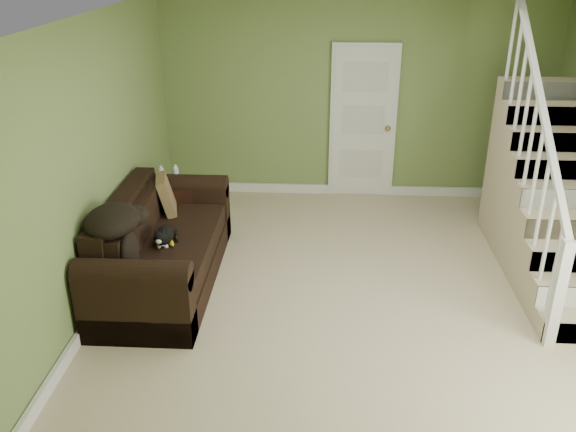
# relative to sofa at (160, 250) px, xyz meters

# --- Properties ---
(floor) EXTENTS (5.00, 5.50, 0.01)m
(floor) POSITION_rel_sofa_xyz_m (2.02, -0.27, -0.34)
(floor) COLOR tan
(floor) RESTS_ON ground
(ceiling) EXTENTS (5.00, 5.50, 0.01)m
(ceiling) POSITION_rel_sofa_xyz_m (2.02, -0.27, 2.26)
(ceiling) COLOR white
(ceiling) RESTS_ON wall_back
(wall_back) EXTENTS (5.00, 0.04, 2.60)m
(wall_back) POSITION_rel_sofa_xyz_m (2.02, 2.48, 0.96)
(wall_back) COLOR olive
(wall_back) RESTS_ON floor
(wall_front) EXTENTS (5.00, 0.04, 2.60)m
(wall_front) POSITION_rel_sofa_xyz_m (2.02, -3.02, 0.96)
(wall_front) COLOR olive
(wall_front) RESTS_ON floor
(wall_left) EXTENTS (0.04, 5.50, 2.60)m
(wall_left) POSITION_rel_sofa_xyz_m (-0.48, -0.27, 0.96)
(wall_left) COLOR olive
(wall_left) RESTS_ON floor
(baseboard_back) EXTENTS (5.00, 0.04, 0.12)m
(baseboard_back) POSITION_rel_sofa_xyz_m (2.02, 2.45, -0.28)
(baseboard_back) COLOR white
(baseboard_back) RESTS_ON floor
(baseboard_left) EXTENTS (0.04, 5.50, 0.12)m
(baseboard_left) POSITION_rel_sofa_xyz_m (-0.45, -0.27, -0.28)
(baseboard_left) COLOR white
(baseboard_left) RESTS_ON floor
(door) EXTENTS (0.86, 0.12, 2.02)m
(door) POSITION_rel_sofa_xyz_m (2.12, 2.44, 0.66)
(door) COLOR white
(door) RESTS_ON floor
(staircase) EXTENTS (1.00, 2.51, 2.82)m
(staircase) POSITION_rel_sofa_xyz_m (4.01, 0.70, 0.30)
(staircase) COLOR tan
(staircase) RESTS_ON floor
(sofa) EXTENTS (0.98, 2.27, 0.90)m
(sofa) POSITION_rel_sofa_xyz_m (0.00, 0.00, 0.00)
(sofa) COLOR black
(sofa) RESTS_ON floor
(side_table) EXTENTS (0.59, 0.59, 0.86)m
(side_table) POSITION_rel_sofa_xyz_m (-0.13, 1.10, -0.02)
(side_table) COLOR black
(side_table) RESTS_ON floor
(cat) EXTENTS (0.22, 0.47, 0.23)m
(cat) POSITION_rel_sofa_xyz_m (0.10, -0.15, 0.23)
(cat) COLOR black
(cat) RESTS_ON sofa
(banana) EXTENTS (0.13, 0.18, 0.05)m
(banana) POSITION_rel_sofa_xyz_m (0.15, -0.14, 0.17)
(banana) COLOR yellow
(banana) RESTS_ON sofa
(throw_pillow) EXTENTS (0.29, 0.44, 0.42)m
(throw_pillow) POSITION_rel_sofa_xyz_m (-0.06, 0.63, 0.34)
(throw_pillow) COLOR #533B21
(throw_pillow) RESTS_ON sofa
(throw_blanket) EXTENTS (0.58, 0.69, 0.25)m
(throw_blanket) POSITION_rel_sofa_xyz_m (-0.23, -0.58, 0.59)
(throw_blanket) COLOR black
(throw_blanket) RESTS_ON sofa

